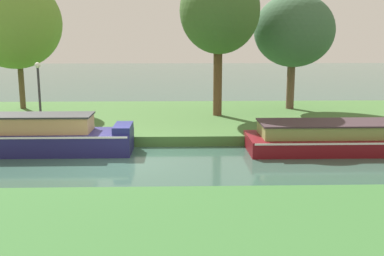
{
  "coord_description": "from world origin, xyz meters",
  "views": [
    {
      "loc": [
        1.9,
        -15.26,
        4.19
      ],
      "look_at": [
        2.37,
        1.2,
        0.9
      ],
      "focal_mm": 42.66,
      "sensor_mm": 36.0,
      "label": 1
    }
  ],
  "objects_px": {
    "willow_tree_right": "(294,31)",
    "mooring_post_near": "(336,125)",
    "maroon_barge": "(333,138)",
    "lamp_post": "(39,87)",
    "willow_tree_left": "(13,23)",
    "willow_tree_centre": "(220,11)",
    "navy_narrowboat": "(45,137)"
  },
  "relations": [
    {
      "from": "maroon_barge",
      "to": "willow_tree_right",
      "type": "height_order",
      "value": "willow_tree_right"
    },
    {
      "from": "navy_narrowboat",
      "to": "willow_tree_left",
      "type": "relative_size",
      "value": 0.92
    },
    {
      "from": "willow_tree_centre",
      "to": "lamp_post",
      "type": "bearing_deg",
      "value": -163.68
    },
    {
      "from": "mooring_post_near",
      "to": "willow_tree_right",
      "type": "bearing_deg",
      "value": 93.61
    },
    {
      "from": "maroon_barge",
      "to": "willow_tree_right",
      "type": "xyz_separation_m",
      "value": [
        0.22,
        7.49,
        4.02
      ]
    },
    {
      "from": "maroon_barge",
      "to": "lamp_post",
      "type": "bearing_deg",
      "value": 166.22
    },
    {
      "from": "willow_tree_centre",
      "to": "maroon_barge",
      "type": "bearing_deg",
      "value": -52.98
    },
    {
      "from": "willow_tree_left",
      "to": "willow_tree_centre",
      "type": "xyz_separation_m",
      "value": [
        10.35,
        -2.55,
        0.48
      ]
    },
    {
      "from": "willow_tree_centre",
      "to": "mooring_post_near",
      "type": "xyz_separation_m",
      "value": [
        4.47,
        -3.59,
        -4.7
      ]
    },
    {
      "from": "navy_narrowboat",
      "to": "willow_tree_right",
      "type": "height_order",
      "value": "willow_tree_right"
    },
    {
      "from": "navy_narrowboat",
      "to": "willow_tree_left",
      "type": "distance_m",
      "value": 9.48
    },
    {
      "from": "maroon_barge",
      "to": "willow_tree_left",
      "type": "relative_size",
      "value": 0.97
    },
    {
      "from": "willow_tree_centre",
      "to": "willow_tree_right",
      "type": "relative_size",
      "value": 1.17
    },
    {
      "from": "lamp_post",
      "to": "willow_tree_right",
      "type": "bearing_deg",
      "value": 21.26
    },
    {
      "from": "maroon_barge",
      "to": "mooring_post_near",
      "type": "xyz_separation_m",
      "value": [
        0.6,
        1.55,
        0.18
      ]
    },
    {
      "from": "willow_tree_left",
      "to": "mooring_post_near",
      "type": "relative_size",
      "value": 12.87
    },
    {
      "from": "maroon_barge",
      "to": "mooring_post_near",
      "type": "bearing_deg",
      "value": 68.96
    },
    {
      "from": "willow_tree_right",
      "to": "mooring_post_near",
      "type": "bearing_deg",
      "value": -86.39
    },
    {
      "from": "maroon_barge",
      "to": "lamp_post",
      "type": "xyz_separation_m",
      "value": [
        -11.67,
        2.86,
        1.66
      ]
    },
    {
      "from": "willow_tree_centre",
      "to": "mooring_post_near",
      "type": "distance_m",
      "value": 7.42
    },
    {
      "from": "willow_tree_left",
      "to": "lamp_post",
      "type": "bearing_deg",
      "value": -62.08
    },
    {
      "from": "navy_narrowboat",
      "to": "lamp_post",
      "type": "relative_size",
      "value": 2.29
    },
    {
      "from": "maroon_barge",
      "to": "willow_tree_left",
      "type": "height_order",
      "value": "willow_tree_left"
    },
    {
      "from": "willow_tree_left",
      "to": "willow_tree_right",
      "type": "bearing_deg",
      "value": -0.8
    },
    {
      "from": "willow_tree_centre",
      "to": "lamp_post",
      "type": "relative_size",
      "value": 2.53
    },
    {
      "from": "lamp_post",
      "to": "maroon_barge",
      "type": "bearing_deg",
      "value": -13.78
    },
    {
      "from": "navy_narrowboat",
      "to": "willow_tree_centre",
      "type": "distance_m",
      "value": 9.77
    },
    {
      "from": "willow_tree_left",
      "to": "willow_tree_right",
      "type": "xyz_separation_m",
      "value": [
        14.45,
        -0.2,
        -0.39
      ]
    },
    {
      "from": "willow_tree_right",
      "to": "lamp_post",
      "type": "distance_m",
      "value": 12.97
    },
    {
      "from": "willow_tree_right",
      "to": "lamp_post",
      "type": "xyz_separation_m",
      "value": [
        -11.89,
        -4.62,
        -2.35
      ]
    },
    {
      "from": "willow_tree_right",
      "to": "mooring_post_near",
      "type": "height_order",
      "value": "willow_tree_right"
    },
    {
      "from": "willow_tree_left",
      "to": "willow_tree_centre",
      "type": "height_order",
      "value": "willow_tree_centre"
    }
  ]
}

